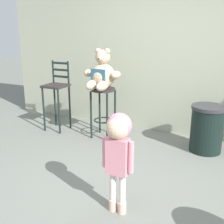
# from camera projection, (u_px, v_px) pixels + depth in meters

# --- Properties ---
(ground_plane) EXTENTS (24.00, 24.00, 0.00)m
(ground_plane) POSITION_uv_depth(u_px,v_px,m) (116.00, 191.00, 3.11)
(ground_plane) COLOR slate
(building_wall) EXTENTS (6.24, 0.30, 3.29)m
(building_wall) POSITION_uv_depth(u_px,v_px,m) (175.00, 32.00, 4.53)
(building_wall) COLOR #9BA189
(building_wall) RESTS_ON ground_plane
(bar_stool_with_teddy) EXTENTS (0.38, 0.38, 0.81)m
(bar_stool_with_teddy) POSITION_uv_depth(u_px,v_px,m) (103.00, 103.00, 4.50)
(bar_stool_with_teddy) COLOR #282324
(bar_stool_with_teddy) RESTS_ON ground_plane
(teddy_bear) EXTENTS (0.59, 0.53, 0.61)m
(teddy_bear) POSITION_uv_depth(u_px,v_px,m) (102.00, 74.00, 4.34)
(teddy_bear) COLOR tan
(teddy_bear) RESTS_ON bar_stool_with_teddy
(child_walking) EXTENTS (0.31, 0.25, 0.99)m
(child_walking) POSITION_uv_depth(u_px,v_px,m) (118.00, 142.00, 2.57)
(child_walking) COLOR #DEAC9A
(child_walking) RESTS_ON ground_plane
(trash_bin) EXTENTS (0.47, 0.47, 0.67)m
(trash_bin) POSITION_uv_depth(u_px,v_px,m) (207.00, 129.00, 4.03)
(trash_bin) COLOR black
(trash_bin) RESTS_ON ground_plane
(bar_chair_empty) EXTENTS (0.37, 0.37, 1.17)m
(bar_chair_empty) POSITION_uv_depth(u_px,v_px,m) (57.00, 91.00, 4.83)
(bar_chair_empty) COLOR #282324
(bar_chair_empty) RESTS_ON ground_plane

